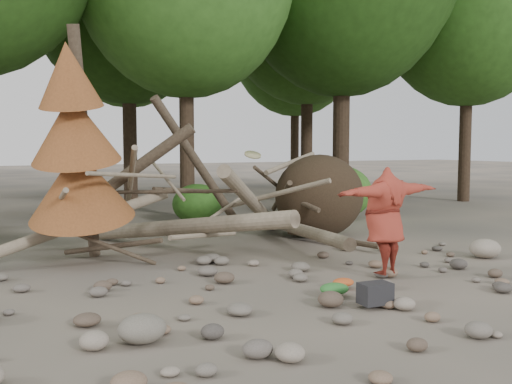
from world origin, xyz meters
name	(u,v)px	position (x,y,z in m)	size (l,w,h in m)	color
ground	(327,290)	(0.00, 0.00, 0.00)	(120.00, 120.00, 0.00)	#514C44
deadfall_pile	(300,199)	(2.02, 4.24, 0.95)	(8.55, 5.24, 3.30)	#332619
dead_conifer	(76,150)	(-3.12, 3.37, 2.11)	(2.06, 2.16, 4.35)	#4C3F30
bush_mid	(197,204)	(0.80, 7.80, 0.56)	(1.40, 1.40, 1.12)	#2D5E1B
bush_right	(339,192)	(5.00, 7.00, 0.80)	(2.00, 2.00, 1.60)	#386F22
frisbee_thrower	(385,220)	(1.26, 0.21, 0.96)	(3.64, 0.86, 2.05)	maroon
backpack	(375,298)	(0.04, -1.11, 0.14)	(0.43, 0.28, 0.28)	black
cloth_green	(334,292)	(-0.16, -0.44, 0.08)	(0.44, 0.36, 0.16)	#2D712D
cloth_orange	(343,285)	(0.23, -0.10, 0.06)	(0.34, 0.28, 0.12)	#BA4D20
boulder_front_left	(142,329)	(-3.14, -1.07, 0.16)	(0.54, 0.49, 0.33)	slate
boulder_mid_right	(485,248)	(4.13, 0.71, 0.19)	(0.62, 0.56, 0.37)	gray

